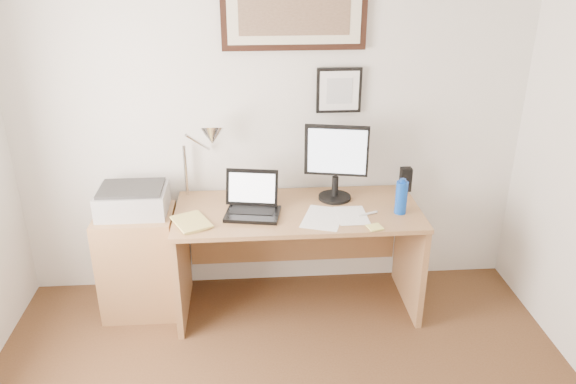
{
  "coord_description": "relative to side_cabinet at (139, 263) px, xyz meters",
  "views": [
    {
      "loc": [
        -0.16,
        -1.66,
        2.34
      ],
      "look_at": [
        0.07,
        1.43,
        0.97
      ],
      "focal_mm": 35.0,
      "sensor_mm": 36.0,
      "label": 1
    }
  ],
  "objects": [
    {
      "name": "book",
      "position": [
        0.31,
        -0.25,
        0.39
      ],
      "size": [
        0.29,
        0.32,
        0.02
      ],
      "primitive_type": "imported",
      "rotation": [
        0.0,
        0.0,
        0.45
      ],
      "color": "tan",
      "rests_on": "desk"
    },
    {
      "name": "picture_large",
      "position": [
        1.07,
        0.29,
        1.59
      ],
      "size": [
        0.92,
        0.04,
        0.47
      ],
      "color": "black",
      "rests_on": "wall_back"
    },
    {
      "name": "water_bottle",
      "position": [
        1.72,
        -0.15,
        0.49
      ],
      "size": [
        0.08,
        0.08,
        0.22
      ],
      "primitive_type": "cylinder",
      "color": "#0E43B6",
      "rests_on": "desk"
    },
    {
      "name": "lcd_monitor",
      "position": [
        1.34,
        0.09,
        0.68
      ],
      "size": [
        0.42,
        0.22,
        0.52
      ],
      "color": "black",
      "rests_on": "desk"
    },
    {
      "name": "marker_pen",
      "position": [
        1.51,
        -0.16,
        0.39
      ],
      "size": [
        0.14,
        0.06,
        0.02
      ],
      "primitive_type": "cylinder",
      "rotation": [
        0.0,
        1.57,
        0.35
      ],
      "color": "white",
      "rests_on": "desk"
    },
    {
      "name": "bottle_cap",
      "position": [
        1.72,
        -0.15,
        0.61
      ],
      "size": [
        0.04,
        0.04,
        0.02
      ],
      "primitive_type": "cylinder",
      "color": "#0E43B6",
      "rests_on": "water_bottle"
    },
    {
      "name": "picture_small",
      "position": [
        1.37,
        0.29,
        1.09
      ],
      "size": [
        0.3,
        0.03,
        0.3
      ],
      "color": "black",
      "rests_on": "wall_back"
    },
    {
      "name": "desk",
      "position": [
        1.07,
        0.04,
        0.15
      ],
      "size": [
        1.6,
        0.7,
        0.75
      ],
      "color": "#94673E",
      "rests_on": "floor"
    },
    {
      "name": "sticky_pad",
      "position": [
        1.52,
        -0.35,
        0.39
      ],
      "size": [
        0.1,
        0.1,
        0.01
      ],
      "primitive_type": "cube",
      "rotation": [
        0.0,
        0.0,
        0.24
      ],
      "color": "#EFE971",
      "rests_on": "desk"
    },
    {
      "name": "paper_sheet_b",
      "position": [
        1.4,
        -0.17,
        0.39
      ],
      "size": [
        0.19,
        0.28,
        0.0
      ],
      "primitive_type": "cube",
      "rotation": [
        0.0,
        0.0,
        0.01
      ],
      "color": "white",
      "rests_on": "desk"
    },
    {
      "name": "printer",
      "position": [
        -0.0,
        0.03,
        0.45
      ],
      "size": [
        0.44,
        0.34,
        0.18
      ],
      "color": "#A3A3A6",
      "rests_on": "side_cabinet"
    },
    {
      "name": "desk_lamp",
      "position": [
        0.51,
        0.13,
        0.82
      ],
      "size": [
        0.29,
        0.27,
        0.53
      ],
      "color": "silver",
      "rests_on": "desk"
    },
    {
      "name": "wall_back",
      "position": [
        0.92,
        0.32,
        0.89
      ],
      "size": [
        3.5,
        0.02,
        2.5
      ],
      "primitive_type": "cube",
      "color": "white",
      "rests_on": "ground"
    },
    {
      "name": "side_cabinet",
      "position": [
        0.0,
        0.0,
        0.0
      ],
      "size": [
        0.5,
        0.4,
        0.73
      ],
      "primitive_type": "cube",
      "color": "#94673E",
      "rests_on": "floor"
    },
    {
      "name": "speaker",
      "position": [
        1.85,
        0.2,
        0.47
      ],
      "size": [
        0.08,
        0.07,
        0.17
      ],
      "primitive_type": "cube",
      "rotation": [
        0.0,
        0.0,
        0.02
      ],
      "color": "black",
      "rests_on": "desk"
    },
    {
      "name": "paper_sheet_a",
      "position": [
        1.22,
        -0.19,
        0.39
      ],
      "size": [
        0.33,
        0.39,
        0.0
      ],
      "primitive_type": "cube",
      "rotation": [
        0.0,
        0.0,
        -0.33
      ],
      "color": "white",
      "rests_on": "desk"
    },
    {
      "name": "laptop",
      "position": [
        0.77,
        -0.07,
        0.44
      ],
      "size": [
        0.38,
        0.35,
        0.26
      ],
      "color": "black",
      "rests_on": "desk"
    }
  ]
}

